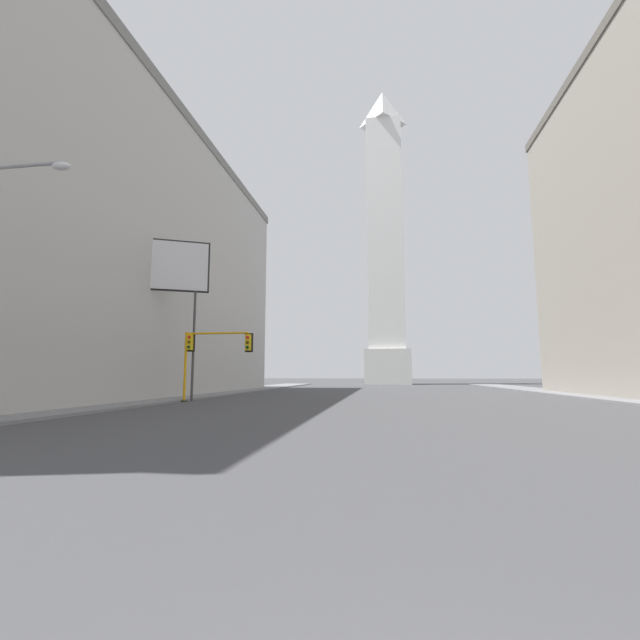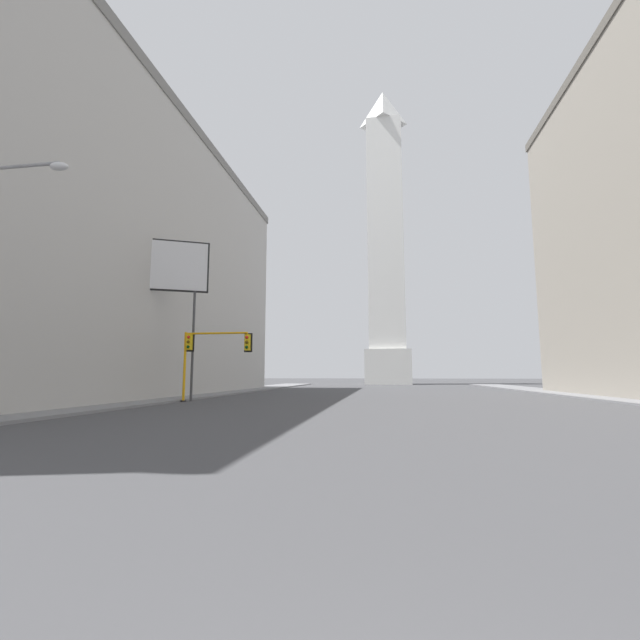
% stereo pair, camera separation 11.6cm
% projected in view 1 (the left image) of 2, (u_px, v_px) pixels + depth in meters
% --- Properties ---
extents(sidewalk_left, '(5.00, 99.95, 0.15)m').
position_uv_depth(sidewalk_left, '(167.00, 398.00, 32.51)').
color(sidewalk_left, slate).
rests_on(sidewalk_left, ground_plane).
extents(building_left, '(21.69, 52.77, 24.23)m').
position_uv_depth(building_left, '(55.00, 250.00, 35.56)').
color(building_left, '#B2AFAA').
rests_on(building_left, ground_plane).
extents(obelisk, '(8.67, 8.67, 60.87)m').
position_uv_depth(obelisk, '(385.00, 239.00, 85.93)').
color(obelisk, silver).
rests_on(obelisk, ground_plane).
extents(traffic_light_mid_left, '(5.02, 0.50, 4.83)m').
position_uv_depth(traffic_light_mid_left, '(209.00, 348.00, 29.70)').
color(traffic_light_mid_left, orange).
rests_on(traffic_light_mid_left, ground_plane).
extents(billboard_sign, '(5.23, 2.54, 11.59)m').
position_uv_depth(billboard_sign, '(168.00, 270.00, 30.75)').
color(billboard_sign, '#3F3F42').
rests_on(billboard_sign, ground_plane).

